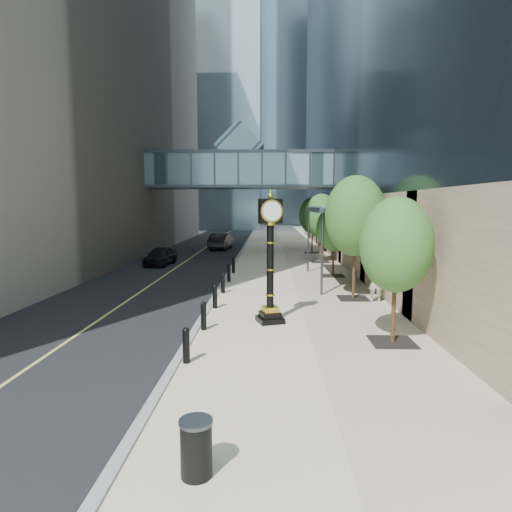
# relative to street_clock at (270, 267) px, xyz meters

# --- Properties ---
(ground) EXTENTS (320.00, 320.00, 0.00)m
(ground) POSITION_rel_street_clock_xyz_m (0.35, -5.26, -2.16)
(ground) COLOR gray
(ground) RESTS_ON ground
(road) EXTENTS (8.00, 180.00, 0.02)m
(road) POSITION_rel_street_clock_xyz_m (-6.65, 34.74, -2.15)
(road) COLOR black
(road) RESTS_ON ground
(sidewalk) EXTENTS (8.00, 180.00, 0.06)m
(sidewalk) POSITION_rel_street_clock_xyz_m (1.35, 34.74, -2.13)
(sidewalk) COLOR beige
(sidewalk) RESTS_ON ground
(curb) EXTENTS (0.25, 180.00, 0.07)m
(curb) POSITION_rel_street_clock_xyz_m (-2.65, 34.74, -2.12)
(curb) COLOR gray
(curb) RESTS_ON ground
(midrise_left) EXTENTS (20.00, 58.00, 40.00)m
(midrise_left) POSITION_rel_street_clock_xyz_m (-20.65, 19.74, 17.84)
(midrise_left) COLOR #A1917E
(midrise_left) RESTS_ON ground
(distant_tower_a) EXTENTS (24.00, 22.00, 78.00)m
(distant_tower_a) POSITION_rel_street_clock_xyz_m (-13.65, 69.74, 36.84)
(distant_tower_a) COLOR #A1BDCB
(distant_tower_a) RESTS_ON ground
(distant_tower_b) EXTENTS (26.00, 24.00, 90.00)m
(distant_tower_b) POSITION_rel_street_clock_xyz_m (9.35, 89.74, 42.84)
(distant_tower_b) COLOR #A1BDCB
(distant_tower_b) RESTS_ON ground
(distant_tower_c) EXTENTS (22.00, 22.00, 65.00)m
(distant_tower_c) POSITION_rel_street_clock_xyz_m (-5.65, 114.74, 30.34)
(distant_tower_c) COLOR #A1BDCB
(distant_tower_c) RESTS_ON ground
(skywalk) EXTENTS (17.00, 4.20, 5.80)m
(skywalk) POSITION_rel_street_clock_xyz_m (-2.65, 22.74, 5.56)
(skywalk) COLOR slate
(skywalk) RESTS_ON ground
(entrance_canopy) EXTENTS (3.00, 8.00, 4.38)m
(entrance_canopy) POSITION_rel_street_clock_xyz_m (3.83, 8.74, 2.04)
(entrance_canopy) COLOR #383F44
(entrance_canopy) RESTS_ON ground
(bollard_row) EXTENTS (0.20, 16.20, 0.90)m
(bollard_row) POSITION_rel_street_clock_xyz_m (-2.35, 3.74, -1.65)
(bollard_row) COLOR black
(bollard_row) RESTS_ON sidewalk
(street_trees) EXTENTS (2.81, 28.38, 5.77)m
(street_trees) POSITION_rel_street_clock_xyz_m (3.95, 10.90, 1.39)
(street_trees) COLOR black
(street_trees) RESTS_ON sidewalk
(street_clock) EXTENTS (1.15, 1.15, 4.83)m
(street_clock) POSITION_rel_street_clock_xyz_m (0.00, 0.00, 0.00)
(street_clock) COLOR black
(street_clock) RESTS_ON sidewalk
(trash_bin) EXTENTS (0.57, 0.57, 0.90)m
(trash_bin) POSITION_rel_street_clock_xyz_m (-1.22, -9.26, -1.65)
(trash_bin) COLOR black
(trash_bin) RESTS_ON sidewalk
(pedestrian) EXTENTS (0.71, 0.51, 1.83)m
(pedestrian) POSITION_rel_street_clock_xyz_m (4.82, 3.56, -1.18)
(pedestrian) COLOR beige
(pedestrian) RESTS_ON sidewalk
(car_near) EXTENTS (1.95, 4.14, 1.37)m
(car_near) POSITION_rel_street_clock_xyz_m (-8.11, 15.52, -1.45)
(car_near) COLOR black
(car_near) RESTS_ON road
(car_far) EXTENTS (2.21, 5.03, 1.61)m
(car_far) POSITION_rel_street_clock_xyz_m (-4.89, 27.21, -1.33)
(car_far) COLOR black
(car_far) RESTS_ON road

